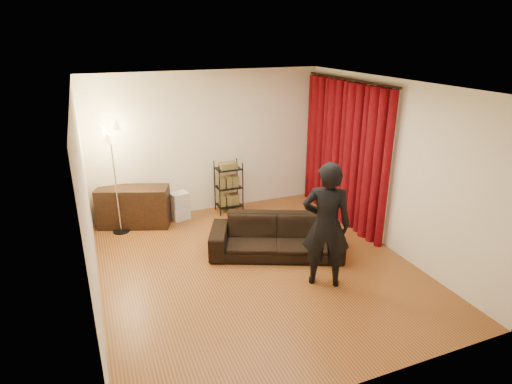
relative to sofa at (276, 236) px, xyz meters
name	(u,v)px	position (x,y,z in m)	size (l,w,h in m)	color
floor	(257,267)	(-0.45, -0.29, -0.30)	(5.00, 5.00, 0.00)	#975D27
ceiling	(257,85)	(-0.45, -0.29, 2.40)	(5.00, 5.00, 0.00)	white
wall_back	(208,143)	(-0.45, 2.21, 1.05)	(5.00, 5.00, 0.00)	white
wall_front	(362,269)	(-0.45, -2.79, 1.05)	(5.00, 5.00, 0.00)	white
wall_left	(87,206)	(-2.70, -0.29, 1.05)	(5.00, 5.00, 0.00)	white
wall_right	(389,166)	(1.80, -0.29, 1.05)	(5.00, 5.00, 0.00)	white
curtain_rod	(349,79)	(1.70, 0.84, 2.28)	(0.04, 0.04, 2.65)	black
curtain	(343,153)	(1.68, 0.84, 0.97)	(0.22, 2.65, 2.55)	#64050A
sofa	(276,236)	(0.00, 0.00, 0.00)	(2.08, 0.81, 0.61)	black
person	(326,225)	(0.26, -1.02, 0.59)	(0.65, 0.43, 1.79)	black
media_cabinet	(134,207)	(-1.96, 1.94, 0.06)	(1.26, 0.47, 0.74)	black
storage_boxes	(180,206)	(-1.13, 1.90, -0.04)	(0.32, 0.26, 0.53)	silver
wire_shelf	(229,187)	(-0.15, 1.91, 0.21)	(0.47, 0.33, 1.03)	black
floor_lamp	(115,180)	(-2.23, 1.76, 0.67)	(0.35, 0.35, 1.94)	silver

